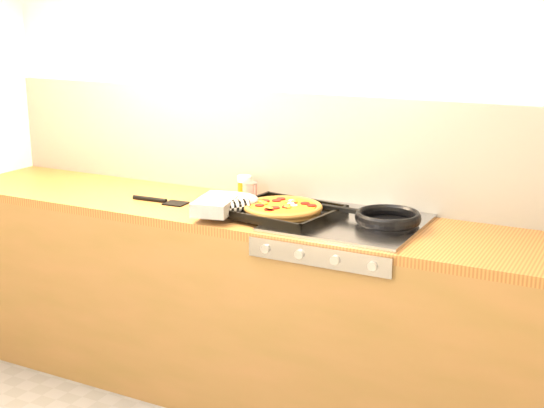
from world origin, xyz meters
The scene contains 9 objects.
room_shell centered at (0.00, 1.39, 1.15)m, with size 3.20×3.20×3.20m.
counter_run centered at (0.00, 1.10, 0.45)m, with size 3.20×0.62×0.90m.
stovetop centered at (0.45, 1.10, 0.91)m, with size 0.60×0.56×0.02m, color #9C9CA1.
pizza_on_tray centered at (0.09, 1.03, 0.95)m, with size 0.60×0.48×0.07m.
frying_pan centered at (0.61, 1.12, 0.94)m, with size 0.46×0.29×0.04m.
tomato_can centered at (-0.09, 1.22, 0.95)m, with size 0.09×0.09×0.10m.
juice_glass centered at (-0.15, 1.28, 0.96)m, with size 0.07×0.07×0.11m.
wooden_spoon centered at (0.16, 1.34, 0.91)m, with size 0.30×0.10×0.02m.
black_spatula centered at (-0.46, 1.04, 0.91)m, with size 0.28×0.09×0.02m.
Camera 1 is at (1.57, -1.74, 1.78)m, focal length 50.00 mm.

